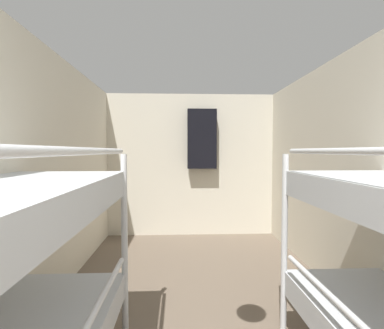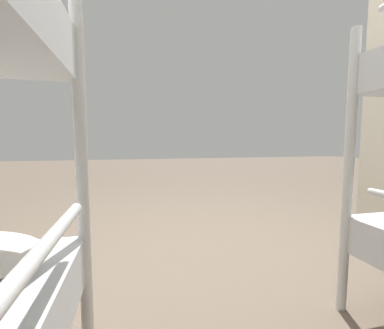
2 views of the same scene
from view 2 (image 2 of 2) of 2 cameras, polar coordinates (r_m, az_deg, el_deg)
The scene contains 1 object.
ground_plane at distance 1.78m, azimuth 1.08°, elevation -21.56°, with size 20.00×20.00×0.00m, color #6B5B4C.
Camera 2 is at (0.40, 1.54, 0.80)m, focal length 24.00 mm.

